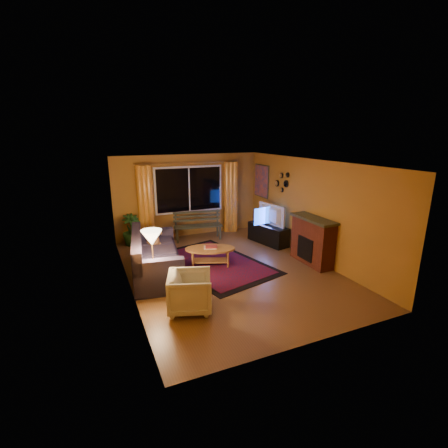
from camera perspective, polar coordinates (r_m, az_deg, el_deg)
name	(u,v)px	position (r m, az deg, el deg)	size (l,w,h in m)	color
floor	(229,271)	(7.70, 0.90, -8.18)	(4.50, 6.00, 0.02)	brown
ceiling	(230,162)	(7.06, 0.99, 10.86)	(4.50, 6.00, 0.02)	white
wall_back	(189,196)	(10.03, -6.21, 4.96)	(4.50, 0.02, 2.50)	#B4792B
wall_left	(125,230)	(6.70, -16.95, -1.09)	(0.02, 6.00, 2.50)	#B4792B
wall_right	(311,210)	(8.44, 15.07, 2.46)	(0.02, 6.00, 2.50)	#B4792B
window	(189,190)	(9.93, -6.13, 6.03)	(2.00, 0.02, 1.30)	black
curtain_rod	(189,163)	(9.79, -6.19, 10.61)	(0.03, 0.03, 3.20)	#BF8C3F
curtain_left	(145,204)	(9.62, -13.65, 3.36)	(0.36, 0.36, 2.24)	orange
curtain_right	(231,197)	(10.41, 1.16, 4.72)	(0.36, 0.36, 2.24)	orange
bench	(198,233)	(9.77, -4.57, -1.56)	(1.42, 0.42, 0.43)	#313521
potted_plant	(131,230)	(9.60, -16.00, -1.00)	(0.50, 0.50, 0.89)	#235B1E
sofa	(156,254)	(7.50, -11.87, -5.22)	(1.00, 2.33, 0.94)	#241F33
dog	(153,237)	(7.91, -12.41, -2.26)	(0.33, 0.45, 0.49)	#93613D
armchair	(190,290)	(5.97, -5.97, -11.45)	(0.76, 0.71, 0.78)	beige
floor_lamp	(153,263)	(6.50, -12.32, -6.79)	(0.22, 0.22, 1.32)	#BF8C3F
rug	(214,263)	(8.07, -1.70, -6.86)	(1.93, 3.05, 0.02)	maroon
coffee_table	(210,257)	(7.90, -2.43, -5.75)	(1.21, 1.21, 0.44)	#B87937
tv_console	(268,234)	(9.51, 7.74, -1.77)	(0.44, 1.31, 0.54)	black
television	(269,215)	(9.35, 7.87, 1.58)	(1.05, 0.14, 0.60)	black
fireplace	(312,242)	(8.20, 15.29, -3.03)	(0.40, 1.20, 1.10)	maroon
mirror_cluster	(282,181)	(9.34, 10.12, 7.44)	(0.06, 0.60, 0.56)	black
painting	(261,181)	(10.34, 6.60, 7.52)	(0.04, 0.76, 0.96)	orange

